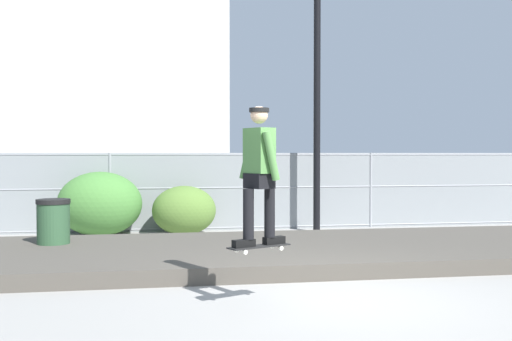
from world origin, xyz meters
TOP-DOWN VIEW (x-y plane):
  - ground_plane at (0.00, 0.00)m, footprint 120.00×120.00m
  - gravel_berm at (0.00, 2.95)m, footprint 15.16×3.87m
  - skateboard at (-0.93, -0.18)m, footprint 0.81×0.52m
  - skater at (-0.93, -0.18)m, footprint 0.70×0.62m
  - chain_fence at (-0.00, 7.07)m, footprint 19.05×0.06m
  - street_lamp at (1.58, 6.34)m, footprint 0.44×0.44m
  - parked_car_near at (-4.56, 11.03)m, footprint 4.55×2.25m
  - parked_car_mid at (1.08, 10.78)m, footprint 4.55×2.26m
  - parked_car_far at (7.74, 10.74)m, footprint 4.41×1.96m
  - library_building at (-7.23, 40.93)m, footprint 20.27×15.63m
  - shrub_left at (-3.35, 6.48)m, footprint 1.85×1.52m
  - shrub_center at (-1.50, 6.36)m, footprint 1.43×1.17m
  - trash_bin at (-3.91, 3.77)m, footprint 0.59×0.59m

SIDE VIEW (x-z plane):
  - ground_plane at x=0.00m, z-range 0.00..0.00m
  - gravel_berm at x=0.00m, z-range 0.00..0.24m
  - trash_bin at x=-3.91m, z-range 0.00..1.03m
  - shrub_center at x=-1.50m, z-range 0.00..1.11m
  - skateboard at x=-0.93m, z-range 0.68..0.75m
  - shrub_left at x=-3.35m, z-range 0.00..1.43m
  - parked_car_near at x=-4.56m, z-range 0.01..1.67m
  - parked_car_mid at x=1.08m, z-range 0.01..1.67m
  - parked_car_far at x=7.74m, z-range 0.01..1.67m
  - chain_fence at x=0.00m, z-range 0.01..1.86m
  - skater at x=-0.93m, z-range 0.83..2.50m
  - street_lamp at x=1.58m, z-range 0.81..7.12m
  - library_building at x=-7.23m, z-range 0.00..24.84m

